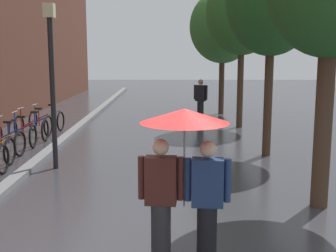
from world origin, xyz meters
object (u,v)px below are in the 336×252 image
object	(u,v)px
parked_bicycle_4	(1,142)
parked_bicycle_7	(33,125)
parked_bicycle_6	(28,129)
parked_bicycle_5	(14,136)
street_tree_1	(271,1)
street_tree_3	(222,27)
couple_under_umbrella	(183,162)
street_lamp_post	(51,73)
street_tree_2	(241,13)
parked_bicycle_8	(46,120)
pedestrian_walking_midground	(200,100)

from	to	relation	value
parked_bicycle_4	parked_bicycle_7	world-z (taller)	same
parked_bicycle_6	parked_bicycle_5	bearing A→B (deg)	-94.25
street_tree_1	street_tree_3	size ratio (longest dim) A/B	1.00
parked_bicycle_6	couple_under_umbrella	world-z (taller)	couple_under_umbrella
street_tree_1	street_lamp_post	xyz separation A→B (m)	(-5.38, -1.38, -1.79)
street_tree_2	street_tree_3	distance (m)	3.74
street_lamp_post	parked_bicycle_6	bearing A→B (deg)	116.90
street_tree_2	parked_bicycle_4	distance (m)	9.36
street_tree_2	parked_bicycle_8	bearing A→B (deg)	-173.73
parked_bicycle_5	couple_under_umbrella	bearing A→B (deg)	-56.87
street_tree_2	couple_under_umbrella	bearing A→B (deg)	-102.84
parked_bicycle_6	parked_bicycle_7	distance (m)	0.90
street_tree_1	pedestrian_walking_midground	bearing A→B (deg)	103.36
parked_bicycle_8	couple_under_umbrella	distance (m)	11.10
street_lamp_post	pedestrian_walking_midground	distance (m)	8.32
pedestrian_walking_midground	couple_under_umbrella	bearing A→B (deg)	-95.21
parked_bicycle_5	parked_bicycle_8	bearing A→B (deg)	87.79
parked_bicycle_4	parked_bicycle_7	xyz separation A→B (m)	(-0.01, 2.87, 0.00)
street_tree_2	parked_bicycle_8	xyz separation A→B (m)	(-7.01, -0.77, -3.81)
street_tree_2	parked_bicycle_4	world-z (taller)	street_tree_2
street_tree_3	parked_bicycle_4	size ratio (longest dim) A/B	4.80
street_tree_2	pedestrian_walking_midground	world-z (taller)	street_tree_2
parked_bicycle_6	parked_bicycle_7	size ratio (longest dim) A/B	0.94
parked_bicycle_8	street_lamp_post	distance (m)	5.77
parked_bicycle_6	parked_bicycle_8	bearing A→B (deg)	88.88
parked_bicycle_5	street_tree_3	bearing A→B (deg)	47.19
parked_bicycle_7	street_tree_1	bearing A→B (deg)	-21.25
street_tree_3	street_lamp_post	bearing A→B (deg)	-117.96
parked_bicycle_6	couple_under_umbrella	distance (m)	9.41
parked_bicycle_6	street_lamp_post	world-z (taller)	street_lamp_post
street_tree_3	couple_under_umbrella	distance (m)	14.95
couple_under_umbrella	pedestrian_walking_midground	distance (m)	12.09
street_tree_1	street_lamp_post	distance (m)	5.84
street_tree_1	parked_bicycle_6	size ratio (longest dim) A/B	5.06
street_tree_2	street_lamp_post	world-z (taller)	street_tree_2
parked_bicycle_4	street_lamp_post	xyz separation A→B (m)	(1.77, -1.30, 1.91)
couple_under_umbrella	street_tree_1	bearing A→B (deg)	68.46
street_tree_2	pedestrian_walking_midground	distance (m)	3.77
street_tree_2	parked_bicycle_7	size ratio (longest dim) A/B	4.94
parked_bicycle_5	parked_bicycle_6	distance (m)	1.02
street_tree_1	street_lamp_post	size ratio (longest dim) A/B	1.43
street_tree_2	parked_bicycle_7	bearing A→B (deg)	-165.89
parked_bicycle_6	parked_bicycle_7	bearing A→B (deg)	97.97
street_lamp_post	street_tree_3	bearing A→B (deg)	62.04
parked_bicycle_5	parked_bicycle_6	bearing A→B (deg)	85.75
pedestrian_walking_midground	street_tree_3	bearing A→B (deg)	65.92
parked_bicycle_7	parked_bicycle_4	bearing A→B (deg)	-89.72
street_tree_3	parked_bicycle_5	distance (m)	10.72
parked_bicycle_8	pedestrian_walking_midground	size ratio (longest dim) A/B	0.67
parked_bicycle_6	pedestrian_walking_midground	distance (m)	6.89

